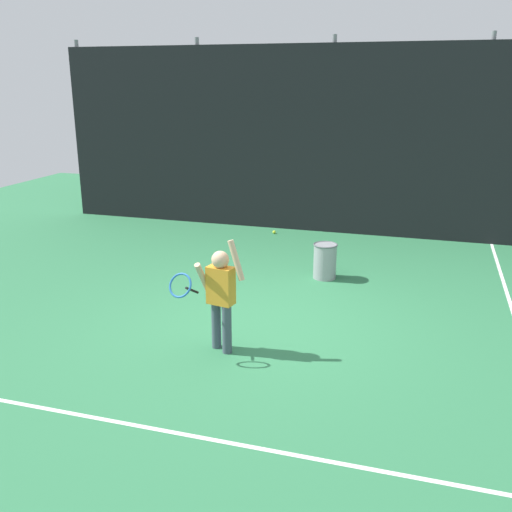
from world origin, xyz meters
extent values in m
plane|color=#2D7247|center=(0.00, 0.00, 0.00)|extent=(20.00, 20.00, 0.00)
cube|color=white|center=(0.00, -2.57, 0.00)|extent=(9.00, 0.05, 0.00)
cube|color=black|center=(0.00, 4.89, 1.85)|extent=(11.57, 0.08, 3.69)
cylinder|color=slate|center=(-5.64, 4.95, 1.92)|extent=(0.09, 0.09, 3.84)
cylinder|color=slate|center=(-2.82, 4.95, 1.92)|extent=(0.09, 0.09, 3.84)
cylinder|color=slate|center=(0.00, 4.95, 1.92)|extent=(0.09, 0.09, 3.84)
cylinder|color=slate|center=(2.82, 4.95, 1.92)|extent=(0.09, 0.09, 3.84)
cylinder|color=#3F4C59|center=(-0.28, -0.84, 0.29)|extent=(0.11, 0.11, 0.58)
cylinder|color=#3F4C59|center=(-0.12, -0.93, 0.29)|extent=(0.11, 0.11, 0.58)
cube|color=orange|center=(-0.20, -0.88, 0.80)|extent=(0.33, 0.22, 0.44)
sphere|color=tan|center=(-0.20, -0.88, 1.10)|extent=(0.20, 0.20, 0.20)
cylinder|color=tan|center=(-0.01, -0.90, 1.12)|extent=(0.22, 0.11, 0.46)
cylinder|color=tan|center=(-0.40, -0.90, 0.87)|extent=(0.12, 0.30, 0.43)
cylinder|color=black|center=(-0.50, -1.01, 0.75)|extent=(0.07, 0.24, 0.15)
torus|color=#2666B2|center=(-0.54, -1.22, 0.88)|extent=(0.31, 0.21, 0.26)
cylinder|color=gray|center=(0.48, 1.98, 0.28)|extent=(0.36, 0.36, 0.55)
torus|color=#595B60|center=(0.48, 1.98, 0.55)|extent=(0.38, 0.38, 0.02)
sphere|color=#CCE033|center=(-1.44, 2.53, 0.03)|extent=(0.07, 0.07, 0.07)
sphere|color=#CCE033|center=(-1.00, 4.40, 0.03)|extent=(0.07, 0.07, 0.07)
sphere|color=#CCE033|center=(0.37, 2.57, 0.03)|extent=(0.07, 0.07, 0.07)
camera|label=1|loc=(1.97, -6.62, 3.04)|focal=40.46mm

